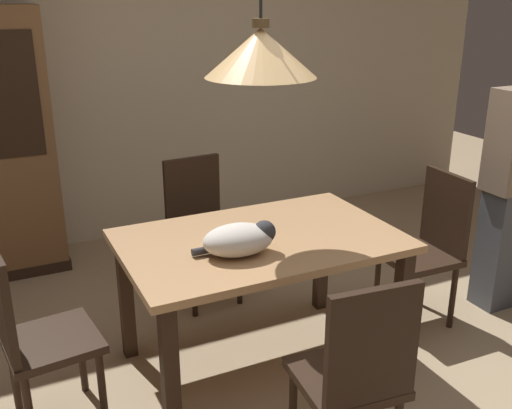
{
  "coord_description": "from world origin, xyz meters",
  "views": [
    {
      "loc": [
        -1.33,
        -2.0,
        1.91
      ],
      "look_at": [
        -0.05,
        0.67,
        0.85
      ],
      "focal_mm": 41.2,
      "sensor_mm": 36.0,
      "label": 1
    }
  ],
  "objects_px": {
    "chair_left_side": "(32,331)",
    "pendant_lamp": "(261,52)",
    "chair_near_front": "(356,372)",
    "chair_right_side": "(429,242)",
    "cat_sleeping": "(240,239)",
    "dining_table": "(260,255)",
    "chair_far_back": "(200,223)"
  },
  "relations": [
    {
      "from": "chair_left_side",
      "to": "pendant_lamp",
      "type": "xyz_separation_m",
      "value": [
        1.13,
        0.01,
        1.15
      ]
    },
    {
      "from": "chair_left_side",
      "to": "chair_near_front",
      "type": "bearing_deg",
      "value": -37.8
    },
    {
      "from": "chair_right_side",
      "to": "pendant_lamp",
      "type": "distance_m",
      "value": 1.61
    },
    {
      "from": "cat_sleeping",
      "to": "chair_right_side",
      "type": "bearing_deg",
      "value": 6.18
    },
    {
      "from": "chair_near_front",
      "to": "pendant_lamp",
      "type": "distance_m",
      "value": 1.45
    },
    {
      "from": "chair_right_side",
      "to": "chair_left_side",
      "type": "xyz_separation_m",
      "value": [
        -2.26,
        -0.01,
        0.0
      ]
    },
    {
      "from": "dining_table",
      "to": "chair_far_back",
      "type": "xyz_separation_m",
      "value": [
        -0.01,
        0.88,
        -0.14
      ]
    },
    {
      "from": "chair_far_back",
      "to": "chair_near_front",
      "type": "bearing_deg",
      "value": -90.05
    },
    {
      "from": "chair_right_side",
      "to": "cat_sleeping",
      "type": "height_order",
      "value": "chair_right_side"
    },
    {
      "from": "cat_sleeping",
      "to": "pendant_lamp",
      "type": "bearing_deg",
      "value": 39.52
    },
    {
      "from": "chair_right_side",
      "to": "chair_left_side",
      "type": "height_order",
      "value": "same"
    },
    {
      "from": "dining_table",
      "to": "chair_far_back",
      "type": "distance_m",
      "value": 0.89
    },
    {
      "from": "chair_near_front",
      "to": "cat_sleeping",
      "type": "bearing_deg",
      "value": 102.78
    },
    {
      "from": "cat_sleeping",
      "to": "dining_table",
      "type": "bearing_deg",
      "value": 39.52
    },
    {
      "from": "chair_far_back",
      "to": "cat_sleeping",
      "type": "bearing_deg",
      "value": -99.34
    },
    {
      "from": "chair_left_side",
      "to": "cat_sleeping",
      "type": "xyz_separation_m",
      "value": [
        0.95,
        -0.13,
        0.32
      ]
    },
    {
      "from": "chair_near_front",
      "to": "pendant_lamp",
      "type": "relative_size",
      "value": 0.72
    },
    {
      "from": "chair_far_back",
      "to": "cat_sleeping",
      "type": "relative_size",
      "value": 2.38
    },
    {
      "from": "chair_right_side",
      "to": "chair_left_side",
      "type": "relative_size",
      "value": 1.0
    },
    {
      "from": "cat_sleeping",
      "to": "pendant_lamp",
      "type": "relative_size",
      "value": 0.3
    },
    {
      "from": "chair_far_back",
      "to": "chair_right_side",
      "type": "bearing_deg",
      "value": -37.83
    },
    {
      "from": "chair_near_front",
      "to": "chair_left_side",
      "type": "xyz_separation_m",
      "value": [
        -1.12,
        0.87,
        0.0
      ]
    },
    {
      "from": "chair_far_back",
      "to": "cat_sleeping",
      "type": "xyz_separation_m",
      "value": [
        -0.17,
        -1.02,
        0.32
      ]
    },
    {
      "from": "dining_table",
      "to": "chair_near_front",
      "type": "bearing_deg",
      "value": -90.49
    },
    {
      "from": "chair_right_side",
      "to": "chair_near_front",
      "type": "xyz_separation_m",
      "value": [
        -1.14,
        -0.88,
        0.0
      ]
    },
    {
      "from": "chair_left_side",
      "to": "pendant_lamp",
      "type": "bearing_deg",
      "value": 0.46
    },
    {
      "from": "chair_near_front",
      "to": "dining_table",
      "type": "bearing_deg",
      "value": 89.51
    },
    {
      "from": "chair_near_front",
      "to": "pendant_lamp",
      "type": "xyz_separation_m",
      "value": [
        0.01,
        0.88,
        1.15
      ]
    },
    {
      "from": "chair_near_front",
      "to": "chair_left_side",
      "type": "bearing_deg",
      "value": 142.2
    },
    {
      "from": "dining_table",
      "to": "cat_sleeping",
      "type": "xyz_separation_m",
      "value": [
        -0.17,
        -0.14,
        0.18
      ]
    },
    {
      "from": "dining_table",
      "to": "pendant_lamp",
      "type": "xyz_separation_m",
      "value": [
        -0.0,
        0.0,
        1.01
      ]
    },
    {
      "from": "dining_table",
      "to": "chair_near_front",
      "type": "distance_m",
      "value": 0.89
    }
  ]
}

